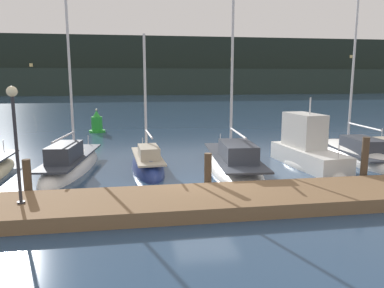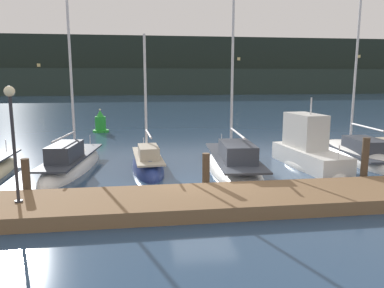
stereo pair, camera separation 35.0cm
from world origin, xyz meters
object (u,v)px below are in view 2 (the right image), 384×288
at_px(sailboat_berth_5, 233,167).
at_px(motorboat_berth_6, 308,157).
at_px(sailboat_berth_7, 355,157).
at_px(sailboat_berth_3, 72,166).
at_px(channel_buoy, 100,123).
at_px(sailboat_berth_4, 148,167).
at_px(dock_lamppost, 12,125).

relative_size(sailboat_berth_5, motorboat_berth_6, 2.11).
bearing_deg(sailboat_berth_7, sailboat_berth_5, -167.56).
height_order(sailboat_berth_3, motorboat_berth_6, sailboat_berth_3).
bearing_deg(sailboat_berth_3, channel_buoy, 89.26).
height_order(sailboat_berth_4, motorboat_berth_6, sailboat_berth_4).
bearing_deg(sailboat_berth_3, sailboat_berth_5, -10.02).
bearing_deg(dock_lamppost, sailboat_berth_5, 30.56).
height_order(motorboat_berth_6, channel_buoy, motorboat_berth_6).
height_order(sailboat_berth_4, sailboat_berth_7, sailboat_berth_7).
distance_m(sailboat_berth_3, channel_buoy, 12.39).
relative_size(sailboat_berth_4, sailboat_berth_5, 0.61).
xyz_separation_m(sailboat_berth_4, sailboat_berth_5, (3.97, -0.75, 0.08)).
distance_m(sailboat_berth_5, dock_lamppost, 9.80).
xyz_separation_m(sailboat_berth_3, sailboat_berth_5, (7.56, -1.34, 0.03)).
bearing_deg(sailboat_berth_5, channel_buoy, 118.33).
relative_size(motorboat_berth_6, sailboat_berth_7, 0.47).
height_order(sailboat_berth_3, sailboat_berth_7, sailboat_berth_3).
distance_m(sailboat_berth_4, dock_lamppost, 7.45).
bearing_deg(sailboat_berth_7, channel_buoy, 140.08).
relative_size(sailboat_berth_3, dock_lamppost, 3.36).
relative_size(sailboat_berth_3, sailboat_berth_4, 1.70).
xyz_separation_m(channel_buoy, dock_lamppost, (-0.71, -18.51, 2.20)).
xyz_separation_m(sailboat_berth_5, dock_lamppost, (-8.11, -4.79, 2.71)).
xyz_separation_m(sailboat_berth_5, sailboat_berth_7, (7.12, 1.57, -0.07)).
bearing_deg(sailboat_berth_7, sailboat_berth_3, -179.08).
distance_m(sailboat_berth_4, sailboat_berth_7, 11.12).
bearing_deg(sailboat_berth_5, sailboat_berth_4, 169.37).
height_order(sailboat_berth_5, dock_lamppost, sailboat_berth_5).
xyz_separation_m(sailboat_berth_3, sailboat_berth_4, (3.58, -0.59, -0.05)).
relative_size(sailboat_berth_3, motorboat_berth_6, 2.17).
distance_m(motorboat_berth_6, channel_buoy, 17.51).
bearing_deg(sailboat_berth_4, channel_buoy, 104.78).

